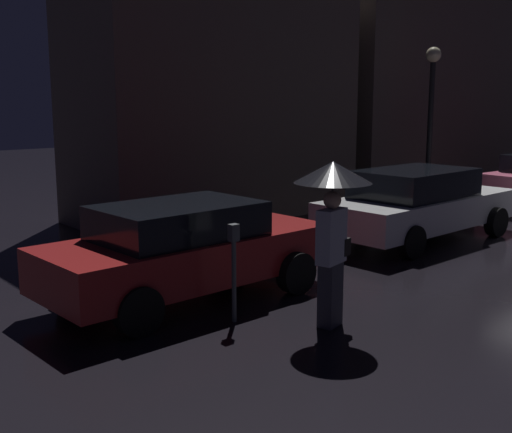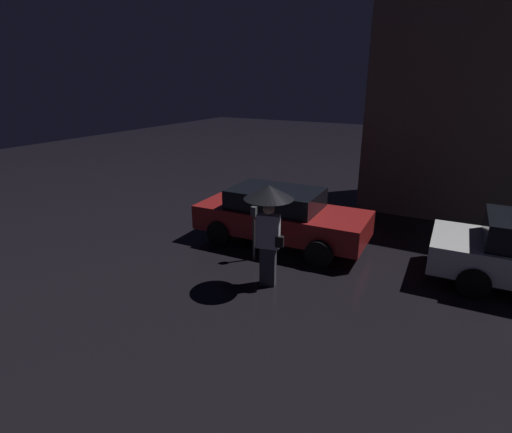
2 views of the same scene
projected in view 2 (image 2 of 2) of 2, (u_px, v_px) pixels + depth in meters
The scene contains 4 objects.
building_facade_left at pixel (497, 111), 11.56m from camera, with size 6.93×3.00×6.19m.
parked_car_red at pixel (280, 215), 10.03m from camera, with size 4.33×1.91×1.40m.
pedestrian_with_umbrella at pixel (269, 210), 7.66m from camera, with size 0.96×0.96×2.10m.
parking_meter at pixel (254, 227), 9.05m from camera, with size 0.12×0.10×1.29m.
Camera 2 is at (-5.19, -7.32, 4.00)m, focal length 28.00 mm.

